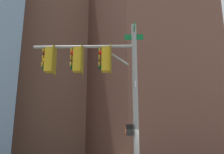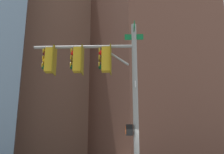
# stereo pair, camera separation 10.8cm
# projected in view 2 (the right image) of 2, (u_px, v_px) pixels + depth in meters

# --- Properties ---
(signal_pole_assembly) EXTENTS (2.14, 4.21, 6.76)m
(signal_pole_assembly) POSITION_uv_depth(u_px,v_px,m) (99.00, 75.00, 10.13)
(signal_pole_assembly) COLOR gray
(signal_pole_assembly) RESTS_ON ground_plane
(building_brick_nearside) EXTENTS (26.46, 16.86, 45.41)m
(building_brick_nearside) POSITION_uv_depth(u_px,v_px,m) (142.00, 36.00, 50.78)
(building_brick_nearside) COLOR brown
(building_brick_nearside) RESTS_ON ground_plane
(building_brick_midblock) EXTENTS (17.32, 17.00, 43.02)m
(building_brick_midblock) POSITION_uv_depth(u_px,v_px,m) (52.00, 59.00, 61.17)
(building_brick_midblock) COLOR #845B47
(building_brick_midblock) RESTS_ON ground_plane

